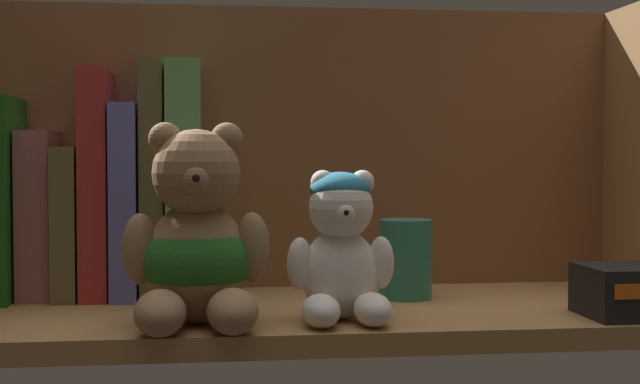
# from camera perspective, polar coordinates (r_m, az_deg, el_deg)

# --- Properties ---
(shelf_board) EXTENTS (0.71, 0.27, 0.02)m
(shelf_board) POSITION_cam_1_polar(r_m,az_deg,el_deg) (0.86, -0.42, -8.07)
(shelf_board) COLOR #9E7042
(shelf_board) RESTS_ON ground
(shelf_back_panel) EXTENTS (0.73, 0.01, 0.33)m
(shelf_back_panel) POSITION_cam_1_polar(r_m,az_deg,el_deg) (0.99, -1.40, 2.30)
(shelf_back_panel) COLOR brown
(shelf_back_panel) RESTS_ON ground
(book_1) EXTENTS (0.03, 0.15, 0.20)m
(book_1) POSITION_cam_1_polar(r_m,az_deg,el_deg) (0.97, -19.51, -0.37)
(book_1) COLOR #1B5C1A
(book_1) RESTS_ON shelf_board
(book_2) EXTENTS (0.03, 0.11, 0.17)m
(book_2) POSITION_cam_1_polar(r_m,az_deg,el_deg) (0.96, -17.58, -1.36)
(book_2) COLOR #9F5F5F
(book_2) RESTS_ON shelf_board
(book_3) EXTENTS (0.02, 0.13, 0.15)m
(book_3) POSITION_cam_1_polar(r_m,az_deg,el_deg) (0.96, -15.74, -1.85)
(book_3) COLOR brown
(book_3) RESTS_ON shelf_board
(book_4) EXTENTS (0.03, 0.13, 0.23)m
(book_4) POSITION_cam_1_polar(r_m,az_deg,el_deg) (0.95, -14.06, 0.52)
(book_4) COLOR #AA2C2C
(book_4) RESTS_ON shelf_board
(book_5) EXTENTS (0.03, 0.14, 0.20)m
(book_5) POSITION_cam_1_polar(r_m,az_deg,el_deg) (0.95, -12.28, -0.54)
(book_5) COLOR #6064BE
(book_5) RESTS_ON shelf_board
(book_6) EXTENTS (0.02, 0.13, 0.24)m
(book_6) POSITION_cam_1_polar(r_m,az_deg,el_deg) (0.95, -10.64, 0.78)
(book_6) COLOR brown
(book_6) RESTS_ON shelf_board
(book_7) EXTENTS (0.03, 0.15, 0.24)m
(book_7) POSITION_cam_1_polar(r_m,az_deg,el_deg) (0.94, -8.73, 0.79)
(book_7) COLOR #5E9F5D
(book_7) RESTS_ON shelf_board
(teddy_bear_larger) EXTENTS (0.13, 0.13, 0.17)m
(teddy_bear_larger) POSITION_cam_1_polar(r_m,az_deg,el_deg) (0.76, -7.97, -3.45)
(teddy_bear_larger) COLOR #93704C
(teddy_bear_larger) RESTS_ON shelf_board
(teddy_bear_smaller) EXTENTS (0.10, 0.10, 0.13)m
(teddy_bear_smaller) POSITION_cam_1_polar(r_m,az_deg,el_deg) (0.78, 1.38, -3.71)
(teddy_bear_smaller) COLOR white
(teddy_bear_smaller) RESTS_ON shelf_board
(pillar_candle) EXTENTS (0.05, 0.05, 0.08)m
(pillar_candle) POSITION_cam_1_polar(r_m,az_deg,el_deg) (0.91, 5.52, -4.32)
(pillar_candle) COLOR #2D7A66
(pillar_candle) RESTS_ON shelf_board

